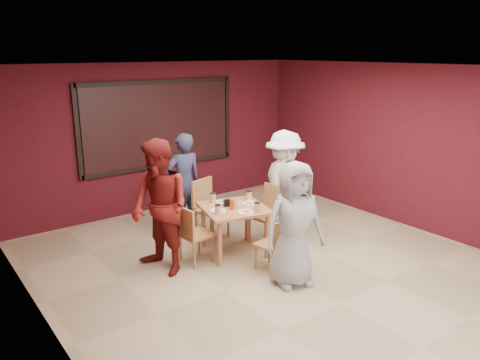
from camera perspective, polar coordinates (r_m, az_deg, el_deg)
floor at (r=6.76m, az=4.85°, el=-10.93°), size 7.00×7.00×0.00m
window_blinds at (r=9.02m, az=-9.72°, el=6.68°), size 3.00×0.02×1.50m
dining_table at (r=7.06m, az=-0.71°, el=-3.99°), size 1.13×1.13×0.89m
chair_front at (r=6.57m, az=4.21°, el=-7.57°), size 0.43×0.43×0.77m
chair_back at (r=7.71m, az=-3.93°, el=-3.06°), size 0.58×0.58×0.97m
chair_left at (r=6.79m, az=-5.86°, el=-6.28°), size 0.45×0.45×0.87m
chair_right at (r=7.49m, az=3.64°, el=-3.79°), size 0.50×0.50×0.94m
diner_front at (r=6.11m, az=6.59°, el=-5.37°), size 0.93×0.73×1.68m
diner_back at (r=7.92m, az=-6.85°, el=-0.36°), size 0.65×0.46×1.70m
diner_left at (r=6.46m, az=-9.72°, el=-3.36°), size 0.86×1.02×1.88m
diner_right at (r=7.68m, az=5.43°, el=-0.54°), size 1.01×1.30×1.78m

